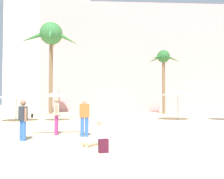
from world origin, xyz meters
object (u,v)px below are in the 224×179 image
Objects in this scene: palm_tree_left at (163,61)px; cafe_umbrella_0 at (55,94)px; cafe_umbrella_3 at (16,95)px; person_far_left at (57,115)px; beach_towel at (137,148)px; person_near_left at (84,115)px; person_mid_right at (23,118)px; palm_tree_far_left at (51,37)px; person_near_right at (97,135)px; backpack at (103,146)px; cafe_umbrella_2 at (178,93)px.

palm_tree_left is 13.93m from cafe_umbrella_0.
person_far_left is at bearing -58.43° from cafe_umbrella_3.
person_near_left is at bearing 126.04° from beach_towel.
palm_tree_left is at bearing -33.04° from person_near_left.
person_far_left is 1.94m from person_mid_right.
palm_tree_far_left is 17.34m from person_mid_right.
person_mid_right reaches higher than beach_towel.
person_near_left is at bearing -73.31° from palm_tree_far_left.
person_near_right is (-7.41, -17.56, -5.61)m from palm_tree_left.
cafe_umbrella_3 is at bearing -148.60° from palm_tree_left.
person_far_left is (3.07, -13.99, -7.29)m from palm_tree_far_left.
cafe_umbrella_0 is 1.28× the size of person_near_left.
backpack is at bearing -172.54° from person_near_left.
cafe_umbrella_0 is 5.27× the size of backpack.
palm_tree_far_left is at bearing 10.36° from person_near_left.
person_near_right is at bearing -112.87° from palm_tree_left.
person_near_left is (-0.78, 3.17, 0.75)m from backpack.
person_mid_right is (-9.36, -8.82, -1.25)m from cafe_umbrella_2.
person_mid_right reaches higher than backpack.
palm_tree_left reaches higher than cafe_umbrella_0.
person_mid_right is (-10.40, -16.71, -5.02)m from palm_tree_left.
cafe_umbrella_3 is (-13.52, -8.26, -3.93)m from palm_tree_left.
cafe_umbrella_2 is 0.92× the size of person_far_left.
person_near_left is (-1.94, 2.67, 0.94)m from beach_towel.
cafe_umbrella_2 is at bearing -174.71° from person_near_right.
cafe_umbrella_2 is (9.61, 0.19, 0.13)m from cafe_umbrella_0.
cafe_umbrella_2 reaches higher than backpack.
person_near_left is at bearing -131.07° from cafe_umbrella_2.
person_near_left reaches higher than person_near_right.
person_far_left is 2.89× the size of person_near_right.
backpack is at bearing -66.69° from person_far_left.
backpack is (3.46, -10.93, -1.82)m from cafe_umbrella_0.
beach_towel is at bearing -108.04° from palm_tree_left.
cafe_umbrella_0 is 2.87m from cafe_umbrella_3.
beach_towel is at bearing -66.07° from cafe_umbrella_0.
cafe_umbrella_3 is at bearing -108.05° from person_near_right.
backpack is 1.47m from person_near_right.
person_near_right is (2.99, -0.85, -0.58)m from person_mid_right.
person_near_left is 1.92m from person_near_right.
beach_towel is (7.50, -10.25, -1.99)m from cafe_umbrella_3.
person_far_left is 1.77× the size of person_mid_right.
person_far_left reaches higher than person_mid_right.
person_near_left is (1.34, -0.73, 0.02)m from person_far_left.
person_near_right is at bearing -5.00° from backpack.
person_near_right is (6.12, -9.31, -1.68)m from cafe_umbrella_3.
palm_tree_far_left is at bearing 110.08° from beach_towel.
cafe_umbrella_2 is 12.92m from person_mid_right.
palm_tree_far_left is 1.36× the size of palm_tree_left.
person_far_left is at bearing -138.89° from cafe_umbrella_2.
beach_towel is at bearing -69.92° from palm_tree_far_left.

